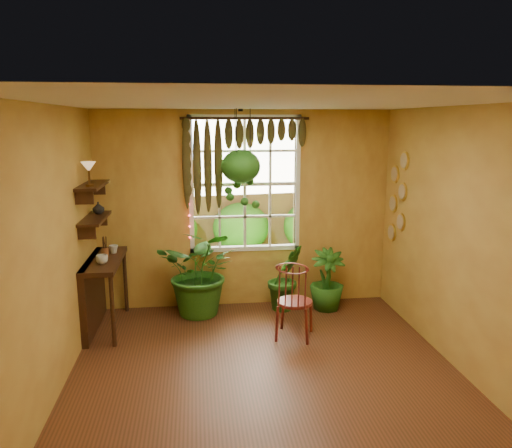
% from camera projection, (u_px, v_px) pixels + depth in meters
% --- Properties ---
extents(floor, '(4.50, 4.50, 0.00)m').
position_uv_depth(floor, '(269.00, 384.00, 4.92)').
color(floor, '#5F2E1B').
rests_on(floor, ground).
extents(ceiling, '(4.50, 4.50, 0.00)m').
position_uv_depth(ceiling, '(270.00, 103.00, 4.38)').
color(ceiling, white).
rests_on(ceiling, wall_back).
extents(wall_back, '(4.00, 0.00, 4.00)m').
position_uv_depth(wall_back, '(245.00, 210.00, 6.84)').
color(wall_back, gold).
rests_on(wall_back, floor).
extents(wall_left, '(0.00, 4.50, 4.50)m').
position_uv_depth(wall_left, '(46.00, 259.00, 4.41)').
color(wall_left, gold).
rests_on(wall_left, floor).
extents(wall_right, '(0.00, 4.50, 4.50)m').
position_uv_depth(wall_right, '(471.00, 245.00, 4.89)').
color(wall_right, gold).
rests_on(wall_right, floor).
extents(window, '(1.52, 0.10, 1.86)m').
position_uv_depth(window, '(245.00, 184.00, 6.80)').
color(window, white).
rests_on(window, wall_back).
extents(valance_vine, '(1.70, 0.12, 1.10)m').
position_uv_depth(valance_vine, '(239.00, 142.00, 6.55)').
color(valance_vine, '#331B0E').
rests_on(valance_vine, window).
extents(string_lights, '(0.03, 0.03, 1.54)m').
position_uv_depth(string_lights, '(188.00, 182.00, 6.61)').
color(string_lights, '#FF2633').
rests_on(string_lights, window).
extents(wall_plates, '(0.04, 0.32, 1.10)m').
position_uv_depth(wall_plates, '(397.00, 198.00, 6.59)').
color(wall_plates, beige).
rests_on(wall_plates, wall_right).
extents(counter_ledge, '(0.40, 1.20, 0.90)m').
position_uv_depth(counter_ledge, '(97.00, 286.00, 6.14)').
color(counter_ledge, '#331B0E').
rests_on(counter_ledge, floor).
extents(shelf_lower, '(0.25, 0.90, 0.04)m').
position_uv_depth(shelf_lower, '(95.00, 218.00, 5.97)').
color(shelf_lower, '#331B0E').
rests_on(shelf_lower, wall_left).
extents(shelf_upper, '(0.25, 0.90, 0.04)m').
position_uv_depth(shelf_upper, '(93.00, 185.00, 5.89)').
color(shelf_upper, '#331B0E').
rests_on(shelf_upper, wall_left).
extents(backyard, '(14.00, 10.00, 12.00)m').
position_uv_depth(backyard, '(235.00, 178.00, 11.37)').
color(backyard, '#1F5C1A').
rests_on(backyard, ground).
extents(windsor_chair, '(0.54, 0.55, 1.12)m').
position_uv_depth(windsor_chair, '(294.00, 312.00, 5.91)').
color(windsor_chair, maroon).
rests_on(windsor_chair, floor).
extents(potted_plant_left, '(1.31, 1.22, 1.20)m').
position_uv_depth(potted_plant_left, '(202.00, 271.00, 6.58)').
color(potted_plant_left, '#154F15').
rests_on(potted_plant_left, floor).
extents(potted_plant_mid, '(0.61, 0.56, 0.91)m').
position_uv_depth(potted_plant_mid, '(286.00, 277.00, 6.80)').
color(potted_plant_mid, '#154F15').
rests_on(potted_plant_mid, floor).
extents(potted_plant_right, '(0.50, 0.50, 0.84)m').
position_uv_depth(potted_plant_right, '(327.00, 280.00, 6.81)').
color(potted_plant_right, '#154F15').
rests_on(potted_plant_right, floor).
extents(hanging_basket, '(0.51, 0.51, 1.29)m').
position_uv_depth(hanging_basket, '(241.00, 170.00, 6.41)').
color(hanging_basket, black).
rests_on(hanging_basket, ceiling).
extents(cup_a, '(0.15, 0.15, 0.11)m').
position_uv_depth(cup_a, '(102.00, 259.00, 5.84)').
color(cup_a, silver).
rests_on(cup_a, counter_ledge).
extents(cup_b, '(0.13, 0.13, 0.10)m').
position_uv_depth(cup_b, '(114.00, 249.00, 6.32)').
color(cup_b, beige).
rests_on(cup_b, counter_ledge).
extents(brush_jar, '(0.09, 0.09, 0.32)m').
position_uv_depth(brush_jar, '(105.00, 247.00, 6.15)').
color(brush_jar, brown).
rests_on(brush_jar, counter_ledge).
extents(shelf_vase, '(0.16, 0.16, 0.15)m').
position_uv_depth(shelf_vase, '(98.00, 208.00, 6.17)').
color(shelf_vase, '#B2AD99').
rests_on(shelf_vase, shelf_lower).
extents(tiffany_lamp, '(0.17, 0.17, 0.28)m').
position_uv_depth(tiffany_lamp, '(89.00, 168.00, 5.61)').
color(tiffany_lamp, '#543718').
rests_on(tiffany_lamp, shelf_upper).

